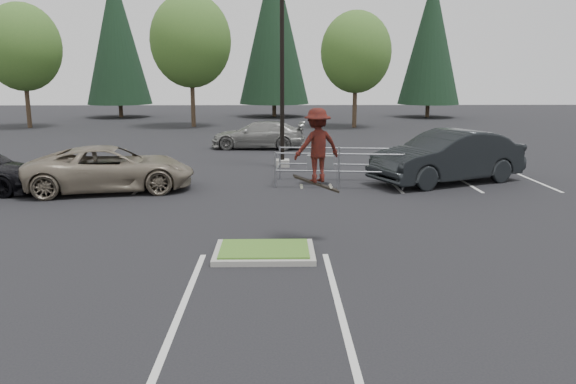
{
  "coord_description": "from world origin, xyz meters",
  "views": [
    {
      "loc": [
        0.3,
        -11.86,
        3.93
      ],
      "look_at": [
        0.55,
        1.5,
        1.1
      ],
      "focal_mm": 35.0,
      "sensor_mm": 36.0,
      "label": 1
    }
  ],
  "objects_px": {
    "light_pole": "(282,58)",
    "decid_b": "(191,44)",
    "decid_c": "(356,55)",
    "car_r_charc": "(448,157)",
    "car_l_tan": "(110,169)",
    "decid_a": "(23,50)",
    "skateboarder": "(316,146)",
    "conif_b": "(274,29)",
    "conif_a": "(116,37)",
    "cart_corral": "(325,162)",
    "conif_c": "(431,40)",
    "car_far_silver": "(259,135)"
  },
  "relations": [
    {
      "from": "car_r_charc",
      "to": "decid_a",
      "type": "bearing_deg",
      "value": -156.11
    },
    {
      "from": "light_pole",
      "to": "conif_b",
      "type": "relative_size",
      "value": 0.7
    },
    {
      "from": "conif_c",
      "to": "car_r_charc",
      "type": "relative_size",
      "value": 2.16
    },
    {
      "from": "decid_b",
      "to": "conif_a",
      "type": "relative_size",
      "value": 0.74
    },
    {
      "from": "conif_a",
      "to": "decid_b",
      "type": "bearing_deg",
      "value": -49.83
    },
    {
      "from": "cart_corral",
      "to": "car_far_silver",
      "type": "height_order",
      "value": "car_far_silver"
    },
    {
      "from": "conif_b",
      "to": "skateboarder",
      "type": "height_order",
      "value": "conif_b"
    },
    {
      "from": "conif_a",
      "to": "car_l_tan",
      "type": "xyz_separation_m",
      "value": [
        8.61,
        -33.0,
        -6.33
      ]
    },
    {
      "from": "light_pole",
      "to": "car_l_tan",
      "type": "relative_size",
      "value": 1.83
    },
    {
      "from": "car_l_tan",
      "to": "decid_b",
      "type": "bearing_deg",
      "value": -9.61
    },
    {
      "from": "car_l_tan",
      "to": "decid_a",
      "type": "bearing_deg",
      "value": 17.6
    },
    {
      "from": "cart_corral",
      "to": "car_far_silver",
      "type": "xyz_separation_m",
      "value": [
        -2.68,
        9.95,
        -0.08
      ]
    },
    {
      "from": "conif_a",
      "to": "light_pole",
      "type": "bearing_deg",
      "value": -62.62
    },
    {
      "from": "conif_b",
      "to": "conif_c",
      "type": "distance_m",
      "value": 14.07
    },
    {
      "from": "conif_a",
      "to": "skateboarder",
      "type": "xyz_separation_m",
      "value": [
        15.2,
        -39.0,
        -4.8
      ]
    },
    {
      "from": "light_pole",
      "to": "cart_corral",
      "type": "distance_m",
      "value": 5.65
    },
    {
      "from": "cart_corral",
      "to": "car_far_silver",
      "type": "relative_size",
      "value": 0.93
    },
    {
      "from": "decid_b",
      "to": "skateboarder",
      "type": "xyz_separation_m",
      "value": [
        7.21,
        -29.53,
        -3.75
      ]
    },
    {
      "from": "light_pole",
      "to": "skateboarder",
      "type": "bearing_deg",
      "value": -86.36
    },
    {
      "from": "conif_c",
      "to": "skateboarder",
      "type": "distance_m",
      "value": 40.83
    },
    {
      "from": "cart_corral",
      "to": "conif_c",
      "type": "bearing_deg",
      "value": 75.2
    },
    {
      "from": "conif_b",
      "to": "car_l_tan",
      "type": "height_order",
      "value": "conif_b"
    },
    {
      "from": "light_pole",
      "to": "cart_corral",
      "type": "xyz_separation_m",
      "value": [
        1.49,
        -3.95,
        -3.76
      ]
    },
    {
      "from": "conif_b",
      "to": "conif_c",
      "type": "relative_size",
      "value": 1.16
    },
    {
      "from": "conif_b",
      "to": "car_r_charc",
      "type": "height_order",
      "value": "conif_b"
    },
    {
      "from": "cart_corral",
      "to": "skateboarder",
      "type": "relative_size",
      "value": 2.35
    },
    {
      "from": "decid_a",
      "to": "car_l_tan",
      "type": "xyz_separation_m",
      "value": [
        12.62,
        -23.03,
        -4.81
      ]
    },
    {
      "from": "light_pole",
      "to": "decid_b",
      "type": "height_order",
      "value": "light_pole"
    },
    {
      "from": "skateboarder",
      "to": "car_l_tan",
      "type": "height_order",
      "value": "skateboarder"
    },
    {
      "from": "conif_b",
      "to": "cart_corral",
      "type": "xyz_separation_m",
      "value": [
        1.99,
        -32.45,
        -7.05
      ]
    },
    {
      "from": "decid_a",
      "to": "skateboarder",
      "type": "height_order",
      "value": "decid_a"
    },
    {
      "from": "conif_b",
      "to": "car_l_tan",
      "type": "distance_m",
      "value": 34.66
    },
    {
      "from": "cart_corral",
      "to": "skateboarder",
      "type": "bearing_deg",
      "value": -90.33
    },
    {
      "from": "skateboarder",
      "to": "car_r_charc",
      "type": "distance_m",
      "value": 9.11
    },
    {
      "from": "cart_corral",
      "to": "decid_b",
      "type": "bearing_deg",
      "value": 115.69
    },
    {
      "from": "conif_c",
      "to": "car_l_tan",
      "type": "relative_size",
      "value": 2.26
    },
    {
      "from": "conif_c",
      "to": "car_l_tan",
      "type": "distance_m",
      "value": 38.33
    },
    {
      "from": "decid_a",
      "to": "cart_corral",
      "type": "relative_size",
      "value": 1.92
    },
    {
      "from": "car_l_tan",
      "to": "car_r_charc",
      "type": "xyz_separation_m",
      "value": [
        11.89,
        1.28,
        0.19
      ]
    },
    {
      "from": "decid_c",
      "to": "car_r_charc",
      "type": "height_order",
      "value": "decid_c"
    },
    {
      "from": "light_pole",
      "to": "car_l_tan",
      "type": "xyz_separation_m",
      "value": [
        -5.89,
        -5.0,
        -3.79
      ]
    },
    {
      "from": "car_far_silver",
      "to": "decid_c",
      "type": "bearing_deg",
      "value": 155.58
    },
    {
      "from": "decid_c",
      "to": "car_far_silver",
      "type": "relative_size",
      "value": 1.68
    },
    {
      "from": "decid_b",
      "to": "skateboarder",
      "type": "bearing_deg",
      "value": -76.28
    },
    {
      "from": "decid_b",
      "to": "conif_a",
      "type": "distance_m",
      "value": 12.43
    },
    {
      "from": "decid_a",
      "to": "conif_a",
      "type": "relative_size",
      "value": 0.69
    },
    {
      "from": "cart_corral",
      "to": "car_far_silver",
      "type": "distance_m",
      "value": 10.3
    },
    {
      "from": "decid_a",
      "to": "conif_c",
      "type": "bearing_deg",
      "value": 16.48
    },
    {
      "from": "decid_a",
      "to": "light_pole",
      "type": "bearing_deg",
      "value": -44.25
    },
    {
      "from": "decid_a",
      "to": "decid_c",
      "type": "height_order",
      "value": "decid_a"
    }
  ]
}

